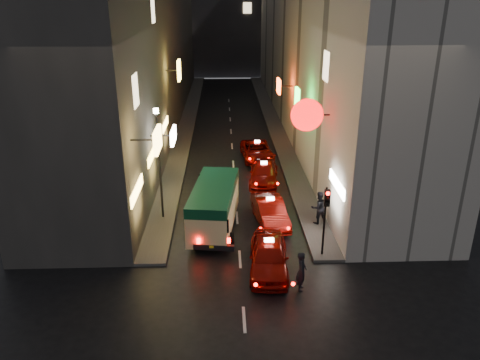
{
  "coord_description": "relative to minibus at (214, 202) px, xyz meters",
  "views": [
    {
      "loc": [
        -0.72,
        -11.0,
        11.9
      ],
      "look_at": [
        0.17,
        13.0,
        2.32
      ],
      "focal_mm": 35.0,
      "sensor_mm": 36.0,
      "label": 1
    }
  ],
  "objects": [
    {
      "name": "minibus",
      "position": [
        0.0,
        0.0,
        0.0
      ],
      "size": [
        2.78,
        6.09,
        2.52
      ],
      "color": "beige",
      "rests_on": "ground"
    },
    {
      "name": "taxi_second",
      "position": [
        3.06,
        0.64,
        -0.79
      ],
      "size": [
        2.7,
        5.27,
        1.78
      ],
      "color": "#750803",
      "rests_on": "ground"
    },
    {
      "name": "taxi_far",
      "position": [
        3.11,
        11.47,
        -0.82
      ],
      "size": [
        2.37,
        5.0,
        1.72
      ],
      "color": "#750803",
      "rests_on": "ground"
    },
    {
      "name": "building_far",
      "position": [
        1.25,
        54.33,
        9.41
      ],
      "size": [
        30.0,
        10.0,
        22.0
      ],
      "primitive_type": "cube",
      "color": "#323136",
      "rests_on": "ground"
    },
    {
      "name": "building_right",
      "position": [
        9.25,
        22.33,
        7.41
      ],
      "size": [
        8.1,
        52.0,
        18.0
      ],
      "color": "#ABA69C",
      "rests_on": "ground"
    },
    {
      "name": "taxi_near",
      "position": [
        2.53,
        -4.16,
        -0.73
      ],
      "size": [
        2.61,
        5.58,
        1.9
      ],
      "color": "#750803",
      "rests_on": "ground"
    },
    {
      "name": "pedestrian_sidewalk",
      "position": [
        5.67,
        0.24,
        -0.39
      ],
      "size": [
        0.89,
        0.67,
        2.1
      ],
      "primitive_type": "imported",
      "rotation": [
        0.0,
        0.0,
        3.39
      ],
      "color": "black",
      "rests_on": "sidewalk_right"
    },
    {
      "name": "traffic_light",
      "position": [
        5.25,
        -3.2,
        1.09
      ],
      "size": [
        0.26,
        0.43,
        3.5
      ],
      "color": "black",
      "rests_on": "sidewalk_right"
    },
    {
      "name": "sidewalk_right",
      "position": [
        5.5,
        22.33,
        -1.52
      ],
      "size": [
        1.5,
        52.0,
        0.15
      ],
      "primitive_type": "cube",
      "color": "#4A4845",
      "rests_on": "ground"
    },
    {
      "name": "taxi_third",
      "position": [
        3.23,
        6.67,
        -0.82
      ],
      "size": [
        2.53,
        5.04,
        1.71
      ],
      "color": "#750803",
      "rests_on": "ground"
    },
    {
      "name": "building_left",
      "position": [
        -6.75,
        22.32,
        7.41
      ],
      "size": [
        7.44,
        52.0,
        18.0
      ],
      "color": "#3D3A37",
      "rests_on": "ground"
    },
    {
      "name": "lamp_post",
      "position": [
        -2.95,
        1.33,
        2.13
      ],
      "size": [
        0.28,
        0.28,
        6.22
      ],
      "color": "black",
      "rests_on": "sidewalk_left"
    },
    {
      "name": "pedestrian_crossing",
      "position": [
        3.78,
        -5.73,
        -0.56
      ],
      "size": [
        0.52,
        0.73,
        2.06
      ],
      "primitive_type": "imported",
      "rotation": [
        0.0,
        0.0,
        1.44
      ],
      "color": "black",
      "rests_on": "ground"
    },
    {
      "name": "sidewalk_left",
      "position": [
        -3.0,
        22.33,
        -1.52
      ],
      "size": [
        1.5,
        52.0,
        0.15
      ],
      "primitive_type": "cube",
      "color": "#4A4845",
      "rests_on": "ground"
    }
  ]
}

